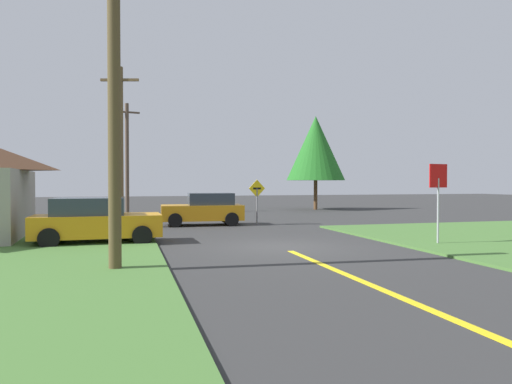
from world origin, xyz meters
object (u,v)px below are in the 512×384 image
Objects in this scene: utility_pole_far at (127,156)px; parked_car_near_building at (95,221)px; car_approaching_junction at (204,209)px; direction_sign at (257,197)px; utility_pole_mid at (120,145)px; utility_pole_near at (114,92)px; stop_sign at (438,188)px; oak_tree_left at (316,148)px.

parked_car_near_building is at bearing -93.66° from utility_pole_far.
direction_sign is (2.71, -0.14, 0.62)m from car_approaching_junction.
utility_pole_far is 3.37× the size of direction_sign.
parked_car_near_building is at bearing -97.58° from utility_pole_mid.
car_approaching_junction is 1.80× the size of direction_sign.
utility_pole_near is at bearing 74.00° from car_approaching_junction.
direction_sign is at bearing 37.24° from parked_car_near_building.
stop_sign is 0.37× the size of utility_pole_mid.
parked_car_near_building is 0.59× the size of oak_tree_left.
oak_tree_left is at bearing -112.49° from stop_sign.
oak_tree_left is at bearing 57.29° from utility_pole_near.
oak_tree_left reaches higher than stop_sign.
parked_car_near_building is at bearing 54.92° from car_approaching_junction.
parked_car_near_building is at bearing -131.74° from oak_tree_left.
car_approaching_junction is 16.00m from oak_tree_left.
stop_sign is 23.19m from utility_pole_far.
utility_pole_far reaches higher than stop_sign.
utility_pole_near is 27.21m from oak_tree_left.
car_approaching_junction is at bearing -67.38° from stop_sign.
oak_tree_left is at bearing 55.01° from direction_sign.
utility_pole_near is 13.68m from direction_sign.
oak_tree_left is (14.70, 22.90, 0.52)m from utility_pole_near.
utility_pole_mid is 1.03× the size of oak_tree_left.
stop_sign is 14.25m from utility_pole_mid.
stop_sign is 0.36× the size of utility_pole_far.
direction_sign is 0.31× the size of oak_tree_left.
utility_pole_mid is 3.31× the size of direction_sign.
car_approaching_junction is at bearing -133.55° from oak_tree_left.
car_approaching_junction is 7.83m from parked_car_near_building.
parked_car_near_building is 6.65m from utility_pole_mid.
car_approaching_junction is 12.85m from utility_pole_near.
oak_tree_left is at bearing 38.11° from utility_pole_mid.
stop_sign is 0.64× the size of parked_car_near_building.
car_approaching_junction is 0.94× the size of parked_car_near_building.
utility_pole_near reaches higher than utility_pole_mid.
oak_tree_left is (14.40, 0.21, 0.84)m from utility_pole_far.
utility_pole_far is at bearing -68.17° from car_approaching_junction.
utility_pole_mid is at bearing -141.89° from oak_tree_left.
utility_pole_mid reaches higher than direction_sign.
parked_car_near_building is 17.50m from utility_pole_far.
oak_tree_left reaches higher than direction_sign.
utility_pole_mid is (-0.02, 11.35, -0.43)m from utility_pole_near.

